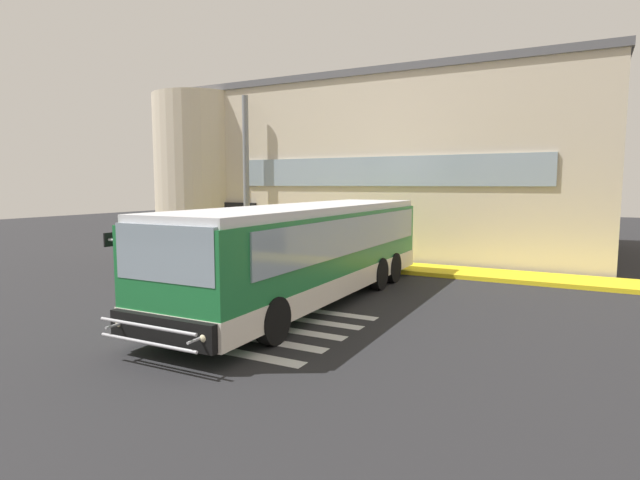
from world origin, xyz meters
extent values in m
cube|color=#232326|center=(0.00, 0.00, -0.01)|extent=(80.00, 90.00, 0.02)
cube|color=silver|center=(2.00, -6.00, 0.00)|extent=(4.40, 0.36, 0.01)
cube|color=silver|center=(2.00, -5.10, 0.00)|extent=(4.40, 0.36, 0.01)
cube|color=silver|center=(2.00, -4.20, 0.00)|extent=(4.40, 0.36, 0.01)
cube|color=silver|center=(2.00, -3.30, 0.00)|extent=(4.40, 0.36, 0.01)
cube|color=silver|center=(2.00, -2.40, 0.00)|extent=(4.40, 0.36, 0.01)
cube|color=beige|center=(0.00, 12.00, 3.86)|extent=(19.20, 12.00, 7.72)
cube|color=#56565B|center=(0.00, 12.00, 7.87)|extent=(19.40, 12.20, 0.30)
cylinder|color=beige|center=(-9.10, 6.50, 3.86)|extent=(4.40, 4.40, 7.72)
cube|color=black|center=(-6.10, 5.95, 1.20)|extent=(1.80, 0.16, 2.40)
cube|color=#8C9EAD|center=(1.00, 5.96, 3.80)|extent=(13.20, 0.10, 1.20)
cube|color=yellow|center=(0.00, 4.80, 0.07)|extent=(23.20, 2.00, 0.15)
cylinder|color=slate|center=(-5.33, 5.40, 3.71)|extent=(0.28, 0.28, 7.12)
cube|color=#1E7238|center=(1.81, -1.47, 1.42)|extent=(2.69, 11.16, 2.15)
cube|color=silver|center=(1.81, -1.47, 0.62)|extent=(2.73, 11.20, 0.55)
cube|color=silver|center=(1.81, -1.47, 2.60)|extent=(2.59, 10.96, 0.20)
cube|color=#8C9EAD|center=(1.88, -6.99, 2.02)|extent=(2.35, 0.15, 1.05)
cube|color=#8C9EAD|center=(3.10, -1.16, 1.92)|extent=(0.16, 9.93, 0.95)
cube|color=#8C9EAD|center=(0.51, -1.19, 1.92)|extent=(0.16, 9.93, 0.95)
cube|color=black|center=(1.88, -6.99, 2.38)|extent=(2.15, 0.13, 0.28)
cube|color=black|center=(1.88, -7.12, 0.63)|extent=(2.45, 0.23, 0.52)
sphere|color=beige|center=(2.91, -7.14, 0.65)|extent=(0.18, 0.18, 0.18)
sphere|color=beige|center=(0.86, -7.17, 0.65)|extent=(0.18, 0.18, 0.18)
cylinder|color=#B7B7BF|center=(0.38, -6.80, 2.17)|extent=(0.40, 0.06, 0.05)
cube|color=black|center=(0.18, -6.81, 2.17)|extent=(0.04, 0.20, 0.28)
cylinder|color=black|center=(3.03, -5.22, 0.50)|extent=(0.31, 1.00, 1.00)
cylinder|color=black|center=(0.68, -5.25, 0.50)|extent=(0.31, 1.00, 1.00)
cylinder|color=black|center=(2.96, 0.91, 0.50)|extent=(0.31, 1.00, 1.00)
cylinder|color=black|center=(0.61, 0.88, 0.50)|extent=(0.31, 1.00, 1.00)
cylinder|color=black|center=(2.94, 2.21, 0.50)|extent=(0.31, 1.00, 1.00)
cylinder|color=black|center=(0.59, 2.18, 0.50)|extent=(0.31, 1.00, 1.00)
cylinder|color=#B7B7BF|center=(1.89, -7.49, 0.50)|extent=(2.25, 0.09, 0.06)
cylinder|color=#B7B7BF|center=(1.89, -7.49, 0.80)|extent=(2.25, 0.09, 0.06)
cylinder|color=#B7B7BF|center=(2.86, -7.27, 0.65)|extent=(0.06, 0.50, 0.05)
cylinder|color=#B7B7BF|center=(0.91, -7.30, 0.65)|extent=(0.06, 0.50, 0.05)
cylinder|color=#1E2338|center=(-4.48, 4.81, 0.57)|extent=(0.15, 0.15, 0.85)
cylinder|color=#1E2338|center=(-4.59, 4.97, 0.57)|extent=(0.15, 0.15, 0.85)
cube|color=#996633|center=(-4.53, 4.89, 1.29)|extent=(0.39, 0.44, 0.58)
sphere|color=tan|center=(-4.53, 4.89, 1.71)|extent=(0.23, 0.23, 0.23)
cylinder|color=#996633|center=(-4.39, 4.68, 1.24)|extent=(0.09, 0.09, 0.55)
cylinder|color=#996633|center=(-4.67, 5.10, 1.24)|extent=(0.09, 0.09, 0.55)
cylinder|color=#2D2D33|center=(-3.16, 4.94, 0.57)|extent=(0.15, 0.15, 0.85)
cylinder|color=#2D2D33|center=(-3.34, 5.03, 0.57)|extent=(0.15, 0.15, 0.85)
cube|color=#B23333|center=(-3.25, 4.99, 1.29)|extent=(0.44, 0.36, 0.58)
sphere|color=tan|center=(-3.25, 4.99, 1.71)|extent=(0.23, 0.23, 0.23)
cylinder|color=#B23333|center=(-3.02, 4.88, 1.24)|extent=(0.09, 0.09, 0.55)
cylinder|color=#B23333|center=(-3.47, 5.09, 1.24)|extent=(0.09, 0.09, 0.55)
cylinder|color=yellow|center=(1.52, 3.60, 0.45)|extent=(0.18, 0.18, 0.90)
camera|label=1|loc=(8.63, -13.71, 3.28)|focal=28.44mm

